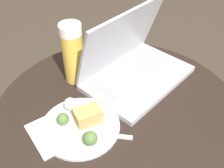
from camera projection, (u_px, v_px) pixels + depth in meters
table at (118, 140)px, 0.87m from camera, size 0.74×0.74×0.56m
napkin at (66, 126)px, 0.72m from camera, size 0.20×0.15×0.00m
laptop at (132, 65)px, 0.85m from camera, size 0.37×0.27×0.23m
beer_glass at (73, 53)px, 0.81m from camera, size 0.07×0.07×0.20m
snack_plate at (81, 123)px, 0.71m from camera, size 0.22×0.22×0.05m
fork at (92, 134)px, 0.70m from camera, size 0.14×0.15×0.00m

